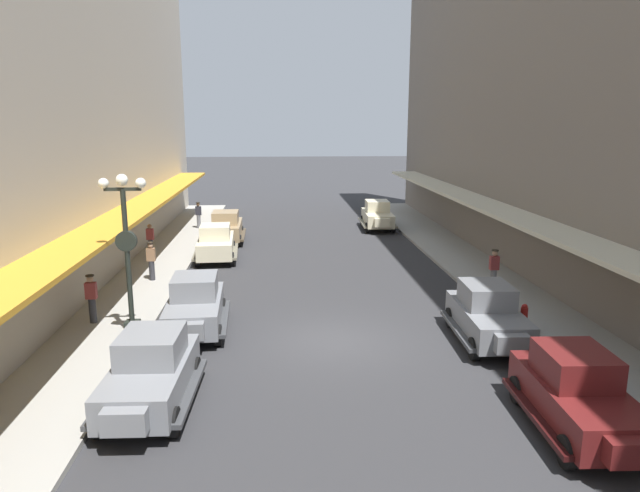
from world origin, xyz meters
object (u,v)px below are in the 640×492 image
at_px(pedestrian_3, 198,215).
at_px(pedestrian_4, 151,261).
at_px(parked_car_0, 226,226).
at_px(pedestrian_0, 150,240).
at_px(parked_car_4, 216,242).
at_px(pedestrian_2, 92,298).
at_px(fire_hydrant, 524,316).
at_px(pedestrian_1, 494,269).
at_px(parked_car_2, 377,215).
at_px(parked_car_6, 577,392).
at_px(lamp_post_with_clock, 127,249).
at_px(parked_car_1, 151,370).
at_px(parked_car_5, 488,313).
at_px(parked_car_3, 195,304).

distance_m(pedestrian_3, pedestrian_4, 12.39).
distance_m(parked_car_0, pedestrian_0, 5.20).
relative_size(parked_car_4, pedestrian_3, 2.59).
bearing_deg(pedestrian_3, pedestrian_2, -94.03).
bearing_deg(pedestrian_4, pedestrian_3, 88.25).
relative_size(fire_hydrant, pedestrian_1, 0.49).
distance_m(parked_car_2, parked_car_6, 25.02).
height_order(pedestrian_3, pedestrian_4, same).
bearing_deg(pedestrian_3, parked_car_6, -65.27).
bearing_deg(parked_car_4, parked_car_2, 39.50).
bearing_deg(pedestrian_0, lamp_post_with_clock, -80.96).
distance_m(parked_car_0, parked_car_1, 19.66).
bearing_deg(parked_car_0, parked_car_5, -59.41).
bearing_deg(parked_car_0, fire_hydrant, -54.29).
distance_m(parked_car_4, pedestrian_1, 13.56).
bearing_deg(lamp_post_with_clock, pedestrian_4, 96.69).
height_order(lamp_post_with_clock, pedestrian_4, lamp_post_with_clock).
xyz_separation_m(parked_car_4, parked_car_5, (9.68, -11.73, 0.00)).
bearing_deg(pedestrian_0, parked_car_5, -43.33).
bearing_deg(pedestrian_3, parked_car_4, -76.80).
bearing_deg(lamp_post_with_clock, parked_car_2, 59.22).
relative_size(parked_car_0, pedestrian_0, 2.61).
xyz_separation_m(parked_car_2, pedestrian_1, (2.21, -14.57, 0.07)).
xyz_separation_m(lamp_post_with_clock, pedestrian_4, (-0.78, 6.70, -1.97)).
height_order(parked_car_5, pedestrian_4, parked_car_5).
bearing_deg(pedestrian_2, parked_car_2, 53.56).
distance_m(lamp_post_with_clock, pedestrian_4, 7.02).
bearing_deg(pedestrian_2, parked_car_1, -61.41).
bearing_deg(fire_hydrant, parked_car_5, -154.20).
xyz_separation_m(parked_car_4, pedestrian_4, (-2.32, -4.09, 0.07)).
xyz_separation_m(parked_car_1, parked_car_4, (0.00, 15.25, 0.00)).
bearing_deg(fire_hydrant, pedestrian_2, 173.72).
relative_size(fire_hydrant, pedestrian_4, 0.49).
bearing_deg(parked_car_5, fire_hydrant, 25.80).
height_order(parked_car_6, pedestrian_3, parked_car_6).
distance_m(parked_car_3, pedestrian_4, 6.55).
relative_size(lamp_post_with_clock, pedestrian_3, 3.09).
height_order(parked_car_1, lamp_post_with_clock, lamp_post_with_clock).
bearing_deg(parked_car_2, parked_car_3, -117.23).
xyz_separation_m(parked_car_6, lamp_post_with_clock, (-11.29, 6.31, 2.04)).
xyz_separation_m(parked_car_4, pedestrian_0, (-3.34, 0.55, 0.05)).
xyz_separation_m(parked_car_0, parked_car_1, (-0.14, -19.66, 0.00)).
relative_size(parked_car_6, pedestrian_2, 2.58).
height_order(parked_car_2, fire_hydrant, parked_car_2).
xyz_separation_m(pedestrian_1, pedestrian_2, (-15.00, -2.75, 0.00)).
bearing_deg(parked_car_3, parked_car_2, 62.77).
height_order(fire_hydrant, pedestrian_1, pedestrian_1).
relative_size(parked_car_2, pedestrian_3, 2.58).
bearing_deg(pedestrian_4, pedestrian_1, -10.27).
xyz_separation_m(parked_car_5, lamp_post_with_clock, (-11.22, 0.94, 2.04)).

